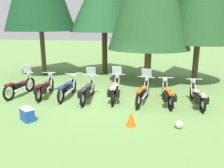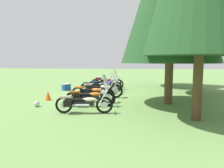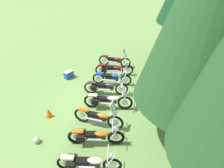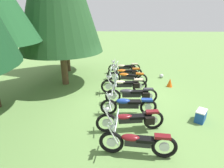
# 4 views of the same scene
# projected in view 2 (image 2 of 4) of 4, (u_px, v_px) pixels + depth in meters

# --- Properties ---
(ground_plane) EXTENTS (80.00, 80.00, 0.00)m
(ground_plane) POSITION_uv_depth(u_px,v_px,m) (100.00, 96.00, 11.99)
(ground_plane) COLOR #6B934C
(motorcycle_0) EXTENTS (0.72, 2.23, 1.38)m
(motorcycle_0) POSITION_uv_depth(u_px,v_px,m) (108.00, 81.00, 15.84)
(motorcycle_0) COLOR black
(motorcycle_0) RESTS_ON ground_plane
(motorcycle_1) EXTENTS (0.80, 2.39, 1.01)m
(motorcycle_1) POSITION_uv_depth(u_px,v_px,m) (106.00, 83.00, 14.65)
(motorcycle_1) COLOR black
(motorcycle_1) RESTS_ON ground_plane
(motorcycle_2) EXTENTS (0.67, 2.30, 1.00)m
(motorcycle_2) POSITION_uv_depth(u_px,v_px,m) (105.00, 85.00, 13.57)
(motorcycle_2) COLOR black
(motorcycle_2) RESTS_ON ground_plane
(motorcycle_3) EXTENTS (0.70, 2.40, 1.37)m
(motorcycle_3) POSITION_uv_depth(u_px,v_px,m) (99.00, 87.00, 12.59)
(motorcycle_3) COLOR black
(motorcycle_3) RESTS_ON ground_plane
(motorcycle_4) EXTENTS (0.75, 2.40, 1.39)m
(motorcycle_4) POSITION_uv_depth(u_px,v_px,m) (101.00, 89.00, 11.40)
(motorcycle_4) COLOR black
(motorcycle_4) RESTS_ON ground_plane
(motorcycle_5) EXTENTS (0.74, 2.28, 1.38)m
(motorcycle_5) POSITION_uv_depth(u_px,v_px,m) (93.00, 93.00, 10.20)
(motorcycle_5) COLOR black
(motorcycle_5) RESTS_ON ground_plane
(motorcycle_6) EXTENTS (0.77, 2.25, 1.00)m
(motorcycle_6) POSITION_uv_depth(u_px,v_px,m) (89.00, 97.00, 9.19)
(motorcycle_6) COLOR black
(motorcycle_6) RESTS_ON ground_plane
(motorcycle_7) EXTENTS (0.73, 2.25, 0.99)m
(motorcycle_7) POSITION_uv_depth(u_px,v_px,m) (83.00, 103.00, 8.01)
(motorcycle_7) COLOR black
(motorcycle_7) RESTS_ON ground_plane
(pine_tree_0) EXTENTS (4.45, 4.45, 9.53)m
(pine_tree_0) POSITION_uv_depth(u_px,v_px,m) (170.00, 7.00, 15.86)
(pine_tree_0) COLOR #4C3823
(pine_tree_0) RESTS_ON ground_plane
(pine_tree_1) EXTENTS (4.56, 4.56, 7.45)m
(pine_tree_1) POSITION_uv_depth(u_px,v_px,m) (202.00, 8.00, 11.98)
(pine_tree_1) COLOR #42301E
(pine_tree_1) RESTS_ON ground_plane
(picnic_cooler) EXTENTS (0.64, 0.58, 0.46)m
(picnic_cooler) POSITION_uv_depth(u_px,v_px,m) (66.00, 87.00, 14.28)
(picnic_cooler) COLOR #19479E
(picnic_cooler) RESTS_ON ground_plane
(traffic_cone) EXTENTS (0.32, 0.32, 0.48)m
(traffic_cone) POSITION_uv_depth(u_px,v_px,m) (48.00, 96.00, 10.72)
(traffic_cone) COLOR #EA590F
(traffic_cone) RESTS_ON ground_plane
(dropped_helmet) EXTENTS (0.26, 0.26, 0.26)m
(dropped_helmet) POSITION_uv_depth(u_px,v_px,m) (37.00, 104.00, 9.20)
(dropped_helmet) COLOR silver
(dropped_helmet) RESTS_ON ground_plane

